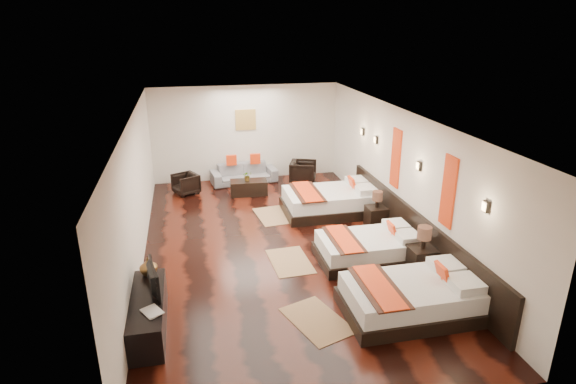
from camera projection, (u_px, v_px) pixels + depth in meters
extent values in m
cube|color=black|center=(277.00, 246.00, 10.12)|extent=(5.50, 9.50, 0.01)
cube|color=white|center=(276.00, 116.00, 9.16)|extent=(5.50, 9.50, 0.01)
cube|color=silver|center=(246.00, 133.00, 14.00)|extent=(5.50, 0.01, 2.80)
cube|color=silver|center=(136.00, 194.00, 9.09)|extent=(0.01, 9.50, 2.80)
cube|color=silver|center=(401.00, 175.00, 10.19)|extent=(0.01, 9.50, 2.80)
cube|color=black|center=(413.00, 231.00, 9.77)|extent=(0.08, 6.60, 0.90)
cube|color=black|center=(410.00, 306.00, 7.78)|extent=(2.20, 1.36, 0.23)
cube|color=white|center=(411.00, 292.00, 7.68)|extent=(2.09, 1.26, 0.31)
cube|color=#F73C11|center=(443.00, 273.00, 7.69)|extent=(0.16, 0.34, 0.34)
cube|color=#38190F|center=(379.00, 287.00, 7.51)|extent=(0.58, 1.38, 0.02)
cube|color=#F73C11|center=(379.00, 286.00, 7.50)|extent=(0.40, 1.38, 0.02)
cube|color=black|center=(368.00, 255.00, 9.50)|extent=(2.02, 1.25, 0.21)
cube|color=white|center=(369.00, 244.00, 9.41)|extent=(1.93, 1.16, 0.29)
cube|color=#F73C11|center=(392.00, 230.00, 9.42)|extent=(0.15, 0.31, 0.31)
cube|color=#38190F|center=(344.00, 239.00, 9.25)|extent=(0.53, 1.27, 0.02)
cube|color=#F73C11|center=(344.00, 239.00, 9.25)|extent=(0.37, 1.27, 0.02)
cube|color=black|center=(330.00, 208.00, 11.84)|extent=(2.34, 1.45, 0.24)
cube|color=white|center=(331.00, 197.00, 11.74)|extent=(2.22, 1.33, 0.33)
cube|color=#F73C11|center=(352.00, 184.00, 11.75)|extent=(0.17, 0.36, 0.36)
cube|color=#38190F|center=(307.00, 192.00, 11.56)|extent=(0.61, 1.47, 0.02)
cube|color=#F73C11|center=(307.00, 191.00, 11.56)|extent=(0.42, 1.47, 0.02)
cube|color=black|center=(421.00, 261.00, 8.92)|extent=(0.49, 0.49, 0.55)
cylinder|color=black|center=(423.00, 242.00, 8.79)|extent=(0.09, 0.09, 0.22)
cylinder|color=#3F2619|center=(424.00, 233.00, 8.72)|extent=(0.26, 0.26, 0.24)
cube|color=black|center=(376.00, 217.00, 10.97)|extent=(0.44, 0.44, 0.49)
cylinder|color=black|center=(377.00, 203.00, 10.86)|extent=(0.08, 0.08, 0.20)
cylinder|color=#3F2619|center=(377.00, 196.00, 10.80)|extent=(0.24, 0.24, 0.22)
cube|color=#9A744E|center=(317.00, 320.00, 7.59)|extent=(1.10, 1.38, 0.01)
cube|color=#9A744E|center=(290.00, 261.00, 9.45)|extent=(0.81, 1.24, 0.01)
cube|color=#9A744E|center=(273.00, 216.00, 11.66)|extent=(0.89, 1.28, 0.01)
cube|color=black|center=(148.00, 313.00, 7.32)|extent=(0.50, 1.80, 0.55)
imported|color=black|center=(149.00, 279.00, 7.29)|extent=(0.26, 0.81, 0.46)
imported|color=black|center=(144.00, 315.00, 6.78)|extent=(0.37, 0.40, 0.03)
imported|color=brown|center=(148.00, 266.00, 7.84)|extent=(0.31, 0.31, 0.31)
imported|color=slate|center=(244.00, 173.00, 13.98)|extent=(1.99, 0.98, 0.56)
imported|color=black|center=(186.00, 184.00, 13.06)|extent=(0.83, 0.83, 0.57)
imported|color=black|center=(303.00, 172.00, 13.90)|extent=(0.95, 0.93, 0.67)
cube|color=black|center=(249.00, 187.00, 13.04)|extent=(1.03, 0.55, 0.40)
imported|color=#2A581D|center=(247.00, 176.00, 12.92)|extent=(0.26, 0.23, 0.28)
cube|color=#D86014|center=(448.00, 192.00, 8.34)|extent=(0.04, 0.40, 1.30)
cube|color=#D86014|center=(396.00, 158.00, 10.36)|extent=(0.04, 0.40, 1.30)
cube|color=black|center=(486.00, 206.00, 7.27)|extent=(0.06, 0.12, 0.18)
cube|color=#FFD18C|center=(484.00, 207.00, 7.27)|extent=(0.02, 0.10, 0.14)
cube|color=black|center=(419.00, 166.00, 9.29)|extent=(0.06, 0.12, 0.18)
cube|color=#FFD18C|center=(418.00, 166.00, 9.29)|extent=(0.02, 0.10, 0.14)
cube|color=black|center=(376.00, 140.00, 11.31)|extent=(0.06, 0.12, 0.18)
cube|color=#FFD18C|center=(375.00, 140.00, 11.30)|extent=(0.02, 0.10, 0.14)
cube|color=black|center=(363.00, 132.00, 12.14)|extent=(0.06, 0.12, 0.18)
cube|color=#FFD18C|center=(362.00, 132.00, 12.13)|extent=(0.02, 0.10, 0.14)
cube|color=#AD873F|center=(246.00, 120.00, 13.84)|extent=(0.60, 0.04, 0.60)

